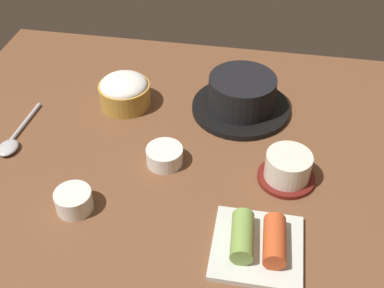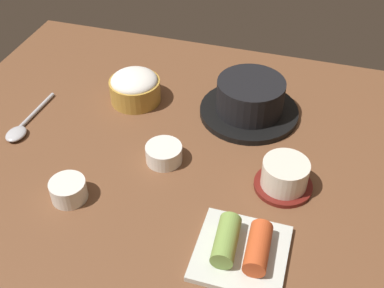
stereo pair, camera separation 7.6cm
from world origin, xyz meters
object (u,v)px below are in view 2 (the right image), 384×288
(spoon, at_px, (22,128))
(side_bowl_near, at_px, (68,190))
(tea_cup_with_saucer, at_px, (285,176))
(kimchi_plate, at_px, (242,248))
(banchan_cup_center, at_px, (164,153))
(rice_bowl, at_px, (135,87))
(stone_pot, at_px, (250,100))

(spoon, bearing_deg, side_bowl_near, -37.52)
(tea_cup_with_saucer, bearing_deg, side_bowl_near, -159.35)
(kimchi_plate, bearing_deg, banchan_cup_center, 137.62)
(tea_cup_with_saucer, distance_m, kimchi_plate, 0.16)
(spoon, bearing_deg, rice_bowl, 41.84)
(stone_pot, height_order, rice_bowl, stone_pot)
(stone_pot, xyz_separation_m, rice_bowl, (-0.24, -0.02, -0.00))
(tea_cup_with_saucer, bearing_deg, rice_bowl, 154.07)
(banchan_cup_center, relative_size, kimchi_plate, 0.49)
(stone_pot, relative_size, kimchi_plate, 1.47)
(kimchi_plate, relative_size, side_bowl_near, 2.24)
(tea_cup_with_saucer, height_order, banchan_cup_center, tea_cup_with_saucer)
(kimchi_plate, distance_m, spoon, 0.50)
(stone_pot, xyz_separation_m, side_bowl_near, (-0.24, -0.31, -0.02))
(stone_pot, xyz_separation_m, banchan_cup_center, (-0.12, -0.18, -0.02))
(side_bowl_near, bearing_deg, spoon, 142.48)
(rice_bowl, height_order, side_bowl_near, rice_bowl)
(kimchi_plate, bearing_deg, tea_cup_with_saucer, 76.29)
(banchan_cup_center, relative_size, side_bowl_near, 1.09)
(tea_cup_with_saucer, height_order, side_bowl_near, tea_cup_with_saucer)
(banchan_cup_center, xyz_separation_m, side_bowl_near, (-0.12, -0.13, 0.00))
(stone_pot, relative_size, tea_cup_with_saucer, 1.99)
(kimchi_plate, relative_size, spoon, 0.82)
(rice_bowl, xyz_separation_m, tea_cup_with_saucer, (0.33, -0.16, -0.01))
(kimchi_plate, bearing_deg, rice_bowl, 132.74)
(kimchi_plate, distance_m, side_bowl_near, 0.30)
(side_bowl_near, relative_size, spoon, 0.37)
(rice_bowl, distance_m, side_bowl_near, 0.29)
(tea_cup_with_saucer, bearing_deg, banchan_cup_center, 178.77)
(rice_bowl, height_order, kimchi_plate, rice_bowl)
(banchan_cup_center, bearing_deg, spoon, 179.81)
(rice_bowl, bearing_deg, side_bowl_near, -90.53)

